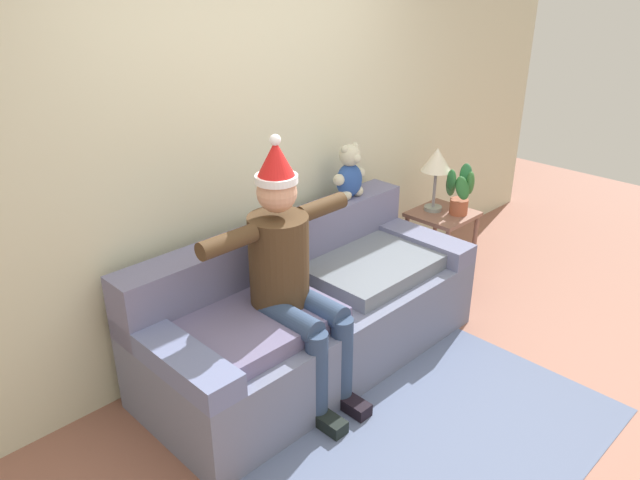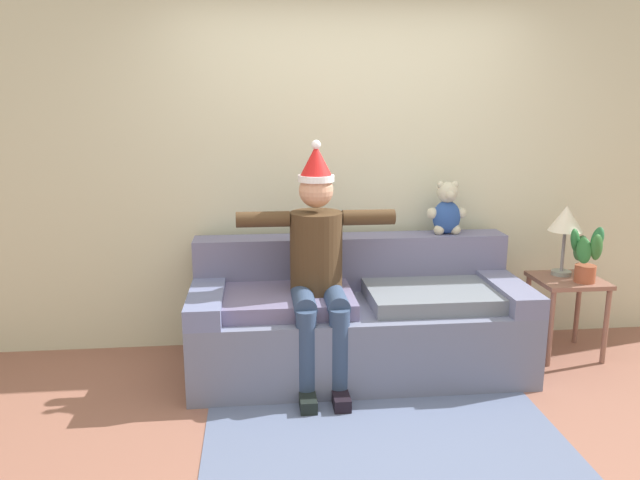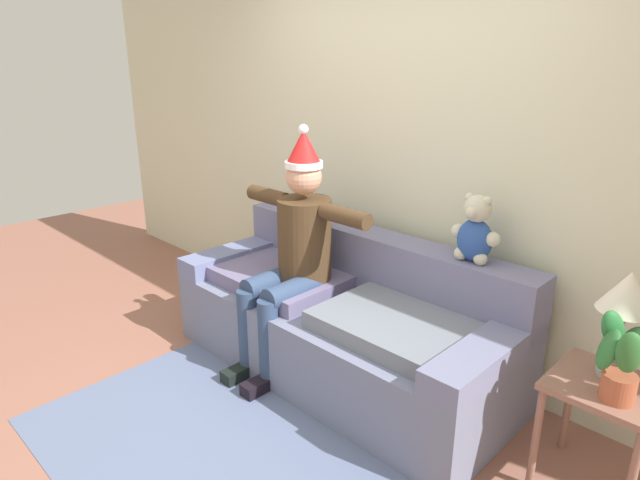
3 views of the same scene
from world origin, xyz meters
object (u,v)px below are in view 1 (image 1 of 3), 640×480
(teddy_bear, at_px, (350,174))
(table_lamp, at_px, (437,163))
(couch, at_px, (308,312))
(potted_plant, at_px, (460,190))
(side_table, at_px, (442,225))
(person_seated, at_px, (291,272))

(teddy_bear, height_order, table_lamp, teddy_bear)
(couch, distance_m, table_lamp, 1.64)
(potted_plant, bearing_deg, teddy_bear, 159.53)
(side_table, relative_size, table_lamp, 1.13)
(couch, bearing_deg, side_table, 1.95)
(side_table, height_order, table_lamp, table_lamp)
(side_table, bearing_deg, person_seated, -173.18)
(person_seated, xyz_separation_m, teddy_bear, (0.97, 0.46, 0.23))
(side_table, bearing_deg, couch, -178.05)
(couch, bearing_deg, person_seated, -150.22)
(person_seated, distance_m, side_table, 1.85)
(teddy_bear, bearing_deg, side_table, -16.10)
(teddy_bear, height_order, side_table, teddy_bear)
(person_seated, relative_size, side_table, 2.73)
(person_seated, bearing_deg, teddy_bear, 25.06)
(table_lamp, bearing_deg, person_seated, -170.37)
(couch, height_order, potted_plant, potted_plant)
(teddy_bear, xyz_separation_m, potted_plant, (0.89, -0.33, -0.26))
(side_table, relative_size, potted_plant, 1.43)
(couch, height_order, teddy_bear, teddy_bear)
(table_lamp, bearing_deg, couch, -174.69)
(side_table, xyz_separation_m, potted_plant, (0.06, -0.09, 0.30))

